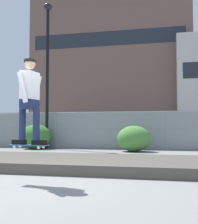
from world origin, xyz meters
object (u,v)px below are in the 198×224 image
street_lamp (48,58)px  skateboard (29,145)px  shrub_center (36,137)px  shrub_right (134,139)px  parked_car_near (76,131)px  skater (30,96)px

street_lamp → skateboard: bearing=-69.8°
shrub_center → shrub_right: 4.92m
street_lamp → parked_car_near: size_ratio=1.64×
parked_car_near → skater: bearing=-77.5°
skater → skateboard: bearing=-90.0°
shrub_center → shrub_right: bearing=-6.1°
street_lamp → shrub_center: bearing=-149.2°
shrub_center → street_lamp: bearing=30.8°
street_lamp → shrub_right: street_lamp is taller
skateboard → parked_car_near: parked_car_near is taller
street_lamp → shrub_center: (-0.46, -0.27, -3.96)m
shrub_center → shrub_right: shrub_center is taller
skater → shrub_right: size_ratio=1.13×
street_lamp → shrub_right: (4.43, -0.79, -4.00)m
skateboard → shrub_right: shrub_right is taller
skateboard → parked_car_near: bearing=102.5°
skater → shrub_right: bearing=80.3°
skater → street_lamp: bearing=110.2°
skateboard → skater: size_ratio=0.49×
skateboard → shrub_center: (-3.57, 8.17, -0.13)m
skateboard → shrub_center: size_ratio=0.52×
street_lamp → parked_car_near: (0.46, 3.49, -3.73)m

